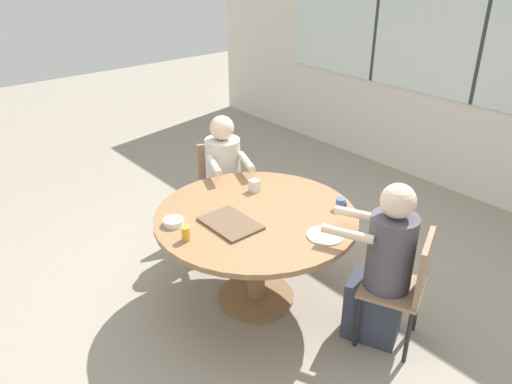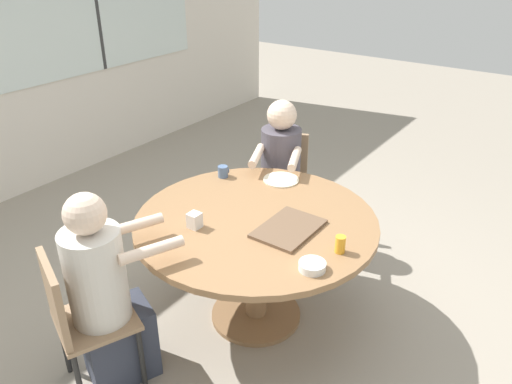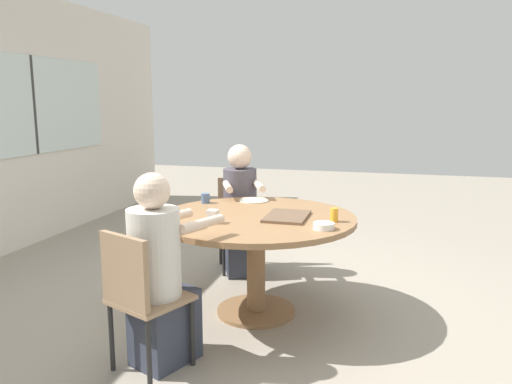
{
  "view_description": "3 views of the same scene",
  "coord_description": "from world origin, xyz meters",
  "views": [
    {
      "loc": [
        2.42,
        -2.04,
        2.55
      ],
      "look_at": [
        0.0,
        0.0,
        0.94
      ],
      "focal_mm": 35.0,
      "sensor_mm": 36.0,
      "label": 1
    },
    {
      "loc": [
        -2.14,
        -1.52,
        2.3
      ],
      "look_at": [
        0.0,
        0.0,
        0.94
      ],
      "focal_mm": 35.0,
      "sensor_mm": 36.0,
      "label": 2
    },
    {
      "loc": [
        -3.49,
        -0.95,
        1.61
      ],
      "look_at": [
        0.0,
        0.0,
        0.94
      ],
      "focal_mm": 35.0,
      "sensor_mm": 36.0,
      "label": 3
    }
  ],
  "objects": [
    {
      "name": "food_tray_dark",
      "position": [
        0.0,
        -0.23,
        0.77
      ],
      "size": [
        0.42,
        0.29,
        0.02
      ],
      "color": "brown",
      "rests_on": "dining_table"
    },
    {
      "name": "dining_table",
      "position": [
        0.0,
        0.0,
        0.63
      ],
      "size": [
        1.48,
        1.48,
        0.76
      ],
      "color": "olive",
      "rests_on": "ground_plane"
    },
    {
      "name": "ground_plane",
      "position": [
        0.0,
        0.0,
        0.0
      ],
      "size": [
        16.0,
        16.0,
        0.0
      ],
      "primitive_type": "plane",
      "color": "gray"
    },
    {
      "name": "plate_tortillas",
      "position": [
        0.53,
        0.16,
        0.77
      ],
      "size": [
        0.25,
        0.25,
        0.01
      ],
      "color": "beige",
      "rests_on": "dining_table"
    },
    {
      "name": "chair_for_woman_green_shirt",
      "position": [
        -1.03,
        0.43,
        0.52
      ],
      "size": [
        0.52,
        0.52,
        0.87
      ],
      "rotation": [
        0.0,
        0.0,
        -1.97
      ],
      "color": "#937556",
      "rests_on": "ground_plane"
    },
    {
      "name": "bowl_white_shallow",
      "position": [
        -0.26,
        -0.54,
        0.79
      ],
      "size": [
        0.14,
        0.14,
        0.04
      ],
      "color": "white",
      "rests_on": "dining_table"
    },
    {
      "name": "person_woman_green_shirt",
      "position": [
        -0.88,
        0.36,
        0.55
      ],
      "size": [
        0.64,
        0.5,
        1.2
      ],
      "rotation": [
        0.0,
        0.0,
        -1.97
      ],
      "color": "#333847",
      "rests_on": "ground_plane"
    },
    {
      "name": "milk_carton_small",
      "position": [
        -0.29,
        0.23,
        0.81
      ],
      "size": [
        0.07,
        0.07,
        0.09
      ],
      "color": "silver",
      "rests_on": "dining_table"
    },
    {
      "name": "person_man_blue_shirt",
      "position": [
        0.87,
        0.39,
        0.55
      ],
      "size": [
        0.64,
        0.51,
        1.21
      ],
      "rotation": [
        0.0,
        0.0,
        -4.29
      ],
      "color": "#333847",
      "rests_on": "ground_plane"
    },
    {
      "name": "coffee_mug",
      "position": [
        0.34,
        0.53,
        0.81
      ],
      "size": [
        0.08,
        0.07,
        0.08
      ],
      "color": "slate",
      "rests_on": "dining_table"
    },
    {
      "name": "chair_for_man_blue_shirt",
      "position": [
        1.02,
        0.45,
        0.52
      ],
      "size": [
        0.53,
        0.53,
        0.87
      ],
      "rotation": [
        0.0,
        0.0,
        -4.29
      ],
      "color": "#937556",
      "rests_on": "ground_plane"
    },
    {
      "name": "juice_glass",
      "position": [
        -0.03,
        -0.58,
        0.81
      ],
      "size": [
        0.06,
        0.06,
        0.1
      ],
      "color": "gold",
      "rests_on": "dining_table"
    }
  ]
}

